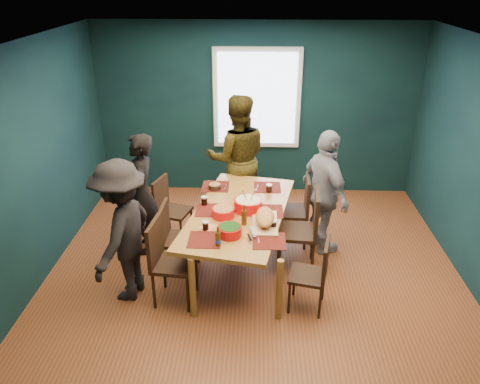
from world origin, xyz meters
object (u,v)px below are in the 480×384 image
object	(u,v)px
dining_table	(239,216)
cutting_board	(265,219)
person_back	(237,158)
bowl_herbs	(230,231)
chair_left_near	(165,256)
chair_left_mid	(173,233)
chair_right_near	(316,270)
person_right	(325,193)
chair_right_mid	(306,225)
bowl_dumpling	(248,204)
chair_right_far	(299,205)
bowl_salad	(223,212)
person_far_left	(142,195)
person_near_left	(122,232)
chair_left_far	(168,205)

from	to	relation	value
dining_table	cutting_board	bearing A→B (deg)	-34.54
person_back	bowl_herbs	bearing A→B (deg)	83.50
chair_left_near	chair_left_mid	bearing A→B (deg)	97.60
chair_right_near	person_right	size ratio (longest dim) A/B	0.52
person_right	cutting_board	size ratio (longest dim) A/B	2.34
chair_right_mid	bowl_dumpling	distance (m)	0.74
bowl_herbs	person_back	bearing A→B (deg)	90.01
chair_right_far	bowl_salad	world-z (taller)	chair_right_far
person_far_left	bowl_salad	xyz separation A→B (m)	(1.06, -0.51, 0.04)
chair_right_far	person_right	size ratio (longest dim) A/B	0.59
person_far_left	person_back	xyz separation A→B (m)	(1.16, 0.97, 0.12)
person_near_left	bowl_dumpling	xyz separation A→B (m)	(1.34, 0.61, 0.04)
person_back	cutting_board	world-z (taller)	person_back
chair_right_mid	person_right	xyz separation A→B (m)	(0.26, 0.44, 0.21)
chair_left_near	bowl_dumpling	size ratio (longest dim) A/B	2.91
bowl_herbs	bowl_dumpling	bearing A→B (deg)	72.99
person_back	person_right	size ratio (longest dim) A/B	1.13
chair_right_mid	cutting_board	bearing A→B (deg)	-142.64
bowl_dumpling	cutting_board	size ratio (longest dim) A/B	0.48
chair_left_far	dining_table	bearing A→B (deg)	-16.41
person_far_left	bowl_dumpling	world-z (taller)	person_far_left
chair_left_near	bowl_dumpling	xyz separation A→B (m)	(0.87, 0.69, 0.29)
person_far_left	chair_left_near	bearing A→B (deg)	18.21
chair_right_far	bowl_herbs	world-z (taller)	chair_right_far
chair_left_far	bowl_salad	bearing A→B (deg)	-27.79
chair_left_near	person_back	distance (m)	2.14
chair_right_mid	cutting_board	distance (m)	0.63
bowl_dumpling	cutting_board	distance (m)	0.38
dining_table	bowl_dumpling	world-z (taller)	bowl_dumpling
bowl_herbs	chair_left_far	bearing A→B (deg)	126.94
dining_table	chair_left_near	bearing A→B (deg)	-128.19
chair_left_mid	person_right	bearing A→B (deg)	18.14
chair_right_far	dining_table	bearing A→B (deg)	-138.86
person_right	bowl_salad	bearing A→B (deg)	91.02
chair_right_far	person_near_left	world-z (taller)	person_near_left
bowl_herbs	chair_right_near	bearing A→B (deg)	-11.79
dining_table	person_back	bearing A→B (deg)	104.78
chair_left_near	cutting_board	bearing A→B (deg)	24.96
chair_left_near	chair_left_far	bearing A→B (deg)	105.68
chair_left_near	person_near_left	size ratio (longest dim) A/B	0.60
chair_right_mid	bowl_herbs	distance (m)	1.07
chair_right_mid	chair_right_near	distance (m)	0.77
chair_left_mid	chair_left_near	bearing A→B (deg)	-87.50
person_near_left	cutting_board	size ratio (longest dim) A/B	2.33
dining_table	bowl_dumpling	distance (m)	0.18
person_right	chair_right_near	bearing A→B (deg)	145.14
dining_table	person_back	xyz separation A→B (m)	(-0.08, 1.34, 0.21)
chair_right_mid	bowl_salad	bearing A→B (deg)	-165.69
chair_right_far	person_back	world-z (taller)	person_back
chair_left_far	chair_right_far	bearing A→B (deg)	15.60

